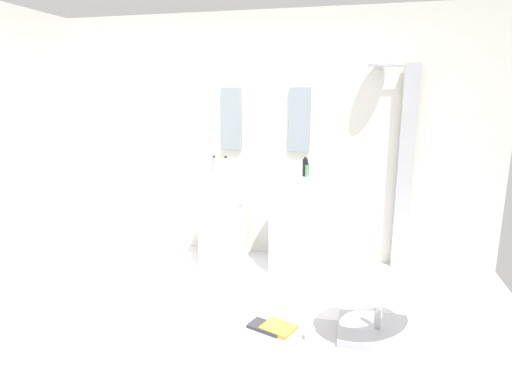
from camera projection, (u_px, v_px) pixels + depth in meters
name	position (u px, v px, depth m)	size (l,w,h in m)	color
ground_plane	(221.00, 326.00, 3.33)	(4.80, 3.60, 0.04)	silver
rear_partition	(266.00, 138.00, 4.59)	(4.80, 0.10, 2.60)	silver
pedestal_sink_left	(222.00, 215.00, 4.43)	(0.47, 0.47, 1.07)	white
pedestal_sink_right	(292.00, 220.00, 4.26)	(0.47, 0.47, 1.07)	white
vanity_mirror_left	(231.00, 119.00, 4.56)	(0.22, 0.03, 0.66)	#8C9EA8
vanity_mirror_right	(299.00, 120.00, 4.40)	(0.22, 0.03, 0.66)	#8C9EA8
shower_column	(403.00, 165.00, 4.20)	(0.49, 0.24, 2.05)	#B7BABF
lounge_chair	(379.00, 292.00, 3.09)	(1.10, 1.10, 0.65)	#B7BABF
area_rug	(291.00, 342.00, 3.07)	(1.11, 0.75, 0.01)	#B2B2B7
magazine_ochre	(278.00, 328.00, 3.21)	(0.23, 0.20, 0.03)	gold
magazine_charcoal	(267.00, 327.00, 3.24)	(0.27, 0.15, 0.03)	#38383D
coffee_mug	(310.00, 334.00, 3.07)	(0.08, 0.08, 0.09)	white
soap_bottle_clear	(226.00, 164.00, 4.44)	(0.05, 0.05, 0.16)	silver
soap_bottle_green	(307.00, 171.00, 4.12)	(0.04, 0.04, 0.14)	#59996B
soap_bottle_grey	(214.00, 164.00, 4.40)	(0.04, 0.04, 0.17)	#99999E
soap_bottle_black	(305.00, 167.00, 4.15)	(0.05, 0.05, 0.19)	black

